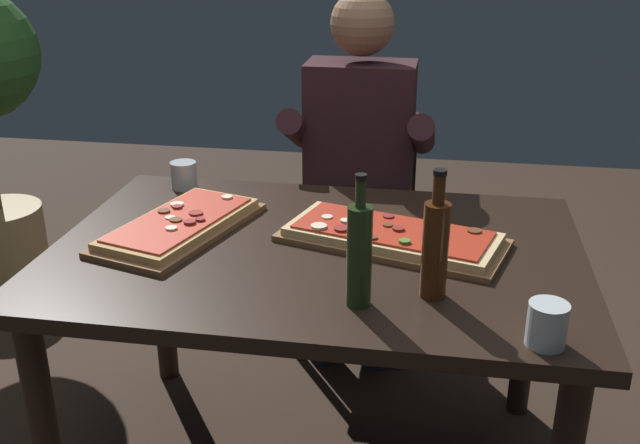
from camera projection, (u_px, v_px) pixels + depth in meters
The scene contains 9 objects.
dining_table at pixel (317, 278), 2.00m from camera, with size 1.40×0.96×0.74m.
pizza_rectangular_front at pixel (392, 236), 1.97m from camera, with size 0.64×0.41×0.05m.
pizza_rectangular_left at pixel (180, 225), 2.04m from camera, with size 0.39×0.57×0.05m.
wine_bottle_dark at pixel (359, 254), 1.62m from camera, with size 0.06×0.06×0.31m.
oil_bottle_amber at pixel (435, 247), 1.66m from camera, with size 0.06×0.06×0.31m.
tumbler_near_camera at pixel (547, 327), 1.49m from camera, with size 0.08×0.08×0.09m.
tumbler_far_side at pixel (184, 177), 2.37m from camera, with size 0.08×0.08×0.09m.
diner_chair at pixel (360, 217), 2.83m from camera, with size 0.44×0.44×0.87m.
seated_diner at pixel (358, 162), 2.63m from camera, with size 0.53×0.41×1.33m.
Camera 1 is at (0.31, -1.76, 1.55)m, focal length 41.38 mm.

